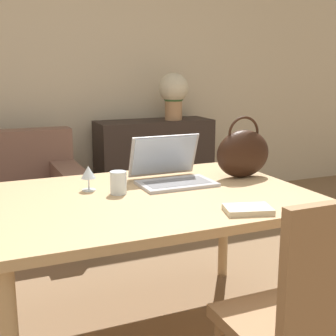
% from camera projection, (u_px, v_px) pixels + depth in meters
% --- Properties ---
extents(wall_back, '(10.00, 0.06, 2.70)m').
position_uv_depth(wall_back, '(48.00, 64.00, 4.20)').
color(wall_back, beige).
rests_on(wall_back, ground_plane).
extents(dining_table, '(1.50, 1.07, 0.74)m').
position_uv_depth(dining_table, '(149.00, 209.00, 2.21)').
color(dining_table, tan).
rests_on(dining_table, ground_plane).
extents(chair, '(0.44, 0.44, 0.95)m').
position_uv_depth(chair, '(308.00, 315.00, 1.55)').
color(chair, olive).
rests_on(chair, ground_plane).
extents(sideboard, '(1.09, 0.40, 0.83)m').
position_uv_depth(sideboard, '(154.00, 164.00, 4.47)').
color(sideboard, '#332823').
rests_on(sideboard, ground_plane).
extents(laptop, '(0.38, 0.33, 0.24)m').
position_uv_depth(laptop, '(171.00, 170.00, 2.43)').
color(laptop, '#ADADB2').
rests_on(laptop, dining_table).
extents(drinking_glass, '(0.08, 0.08, 0.11)m').
position_uv_depth(drinking_glass, '(118.00, 183.00, 2.20)').
color(drinking_glass, silver).
rests_on(drinking_glass, dining_table).
extents(wine_glass, '(0.07, 0.07, 0.12)m').
position_uv_depth(wine_glass, '(88.00, 174.00, 2.25)').
color(wine_glass, silver).
rests_on(wine_glass, dining_table).
extents(handbag, '(0.32, 0.14, 0.33)m').
position_uv_depth(handbag, '(243.00, 153.00, 2.51)').
color(handbag, black).
rests_on(handbag, dining_table).
extents(flower_vase, '(0.28, 0.28, 0.44)m').
position_uv_depth(flower_vase, '(174.00, 93.00, 4.34)').
color(flower_vase, tan).
rests_on(flower_vase, sideboard).
extents(book, '(0.22, 0.18, 0.02)m').
position_uv_depth(book, '(248.00, 209.00, 1.93)').
color(book, beige).
rests_on(book, dining_table).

